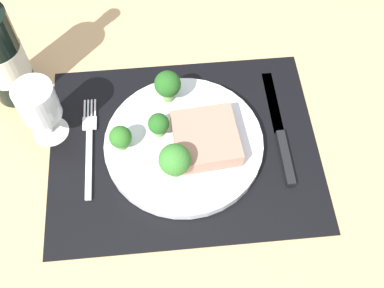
# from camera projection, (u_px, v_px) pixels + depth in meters

# --- Properties ---
(ground_plane) EXTENTS (1.40, 1.10, 0.03)m
(ground_plane) POSITION_uv_depth(u_px,v_px,m) (184.00, 151.00, 0.81)
(ground_plane) COLOR tan
(placemat) EXTENTS (0.44, 0.35, 0.00)m
(placemat) POSITION_uv_depth(u_px,v_px,m) (184.00, 146.00, 0.79)
(placemat) COLOR black
(placemat) RESTS_ON ground_plane
(plate) EXTENTS (0.26, 0.26, 0.02)m
(plate) POSITION_uv_depth(u_px,v_px,m) (184.00, 144.00, 0.79)
(plate) COLOR silver
(plate) RESTS_ON placemat
(steak) EXTENTS (0.11, 0.11, 0.03)m
(steak) POSITION_uv_depth(u_px,v_px,m) (206.00, 138.00, 0.76)
(steak) COLOR tan
(steak) RESTS_ON plate
(broccoli_back_left) EXTENTS (0.05, 0.05, 0.07)m
(broccoli_back_left) POSITION_uv_depth(u_px,v_px,m) (175.00, 160.00, 0.72)
(broccoli_back_left) COLOR #6B994C
(broccoli_back_left) RESTS_ON plate
(broccoli_near_fork) EXTENTS (0.03, 0.03, 0.05)m
(broccoli_near_fork) POSITION_uv_depth(u_px,v_px,m) (159.00, 124.00, 0.76)
(broccoli_near_fork) COLOR #6B994C
(broccoli_near_fork) RESTS_ON plate
(broccoli_near_steak) EXTENTS (0.04, 0.04, 0.06)m
(broccoli_near_steak) POSITION_uv_depth(u_px,v_px,m) (168.00, 85.00, 0.79)
(broccoli_near_steak) COLOR #6B994C
(broccoli_near_steak) RESTS_ON plate
(broccoli_front_edge) EXTENTS (0.04, 0.04, 0.05)m
(broccoli_front_edge) POSITION_uv_depth(u_px,v_px,m) (120.00, 135.00, 0.75)
(broccoli_front_edge) COLOR #5B8942
(broccoli_front_edge) RESTS_ON plate
(fork) EXTENTS (0.02, 0.19, 0.01)m
(fork) POSITION_uv_depth(u_px,v_px,m) (89.00, 145.00, 0.79)
(fork) COLOR silver
(fork) RESTS_ON placemat
(knife) EXTENTS (0.02, 0.23, 0.01)m
(knife) POSITION_uv_depth(u_px,v_px,m) (281.00, 135.00, 0.80)
(knife) COLOR black
(knife) RESTS_ON placemat
(wine_bottle) EXTENTS (0.08, 0.08, 0.27)m
(wine_bottle) POSITION_uv_depth(u_px,v_px,m) (0.00, 55.00, 0.77)
(wine_bottle) COLOR black
(wine_bottle) RESTS_ON ground_plane
(wine_glass) EXTENTS (0.06, 0.06, 0.12)m
(wine_glass) POSITION_uv_depth(u_px,v_px,m) (39.00, 105.00, 0.74)
(wine_glass) COLOR silver
(wine_glass) RESTS_ON ground_plane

